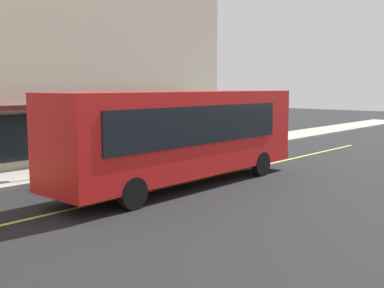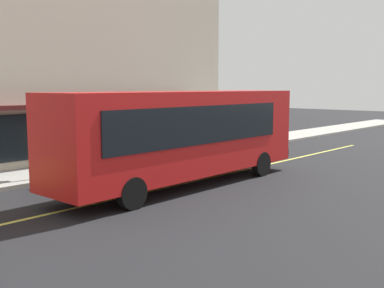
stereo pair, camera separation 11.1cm
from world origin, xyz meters
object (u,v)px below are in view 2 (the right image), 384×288
Objects in this scene: bus at (184,133)px; car_black at (109,162)px; pedestrian_waiting at (62,149)px; traffic_light at (50,116)px; pedestrian_at_corner at (157,135)px.

car_black is at bearing 116.55° from bus.
bus reaches higher than pedestrian_waiting.
bus is 5.39m from traffic_light.
bus is at bearing -124.22° from pedestrian_at_corner.
car_black is at bearing -54.04° from traffic_light.
car_black is (1.35, -1.86, -1.79)m from traffic_light.
bus is 5.74m from pedestrian_waiting.
pedestrian_waiting is at bearing 108.51° from bus.
car_black is (-1.38, 2.75, -1.24)m from bus.
pedestrian_waiting reaches higher than car_black.
pedestrian_at_corner is (6.23, 0.54, -1.26)m from traffic_light.
traffic_light is at bearing 125.96° from car_black.
car_black is at bearing -80.82° from pedestrian_waiting.
traffic_light is at bearing -140.70° from pedestrian_waiting.
bus is at bearing -63.45° from car_black.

